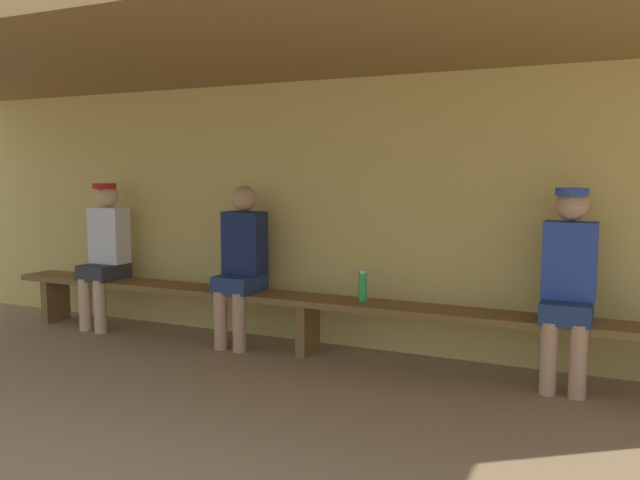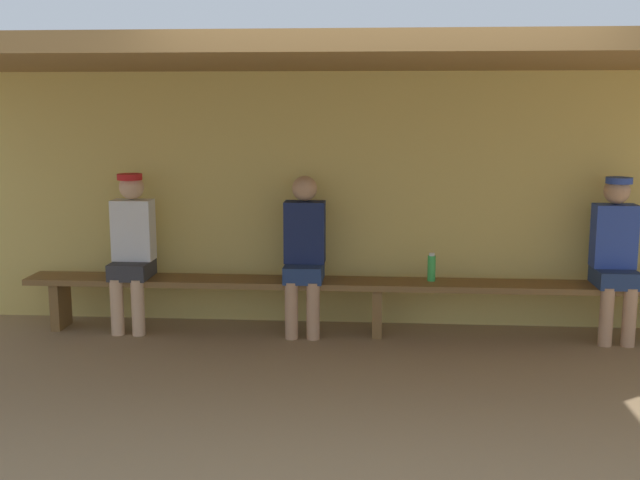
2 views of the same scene
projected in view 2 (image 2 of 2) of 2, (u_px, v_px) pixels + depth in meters
The scene contains 8 objects.
ground_plane at pixel (376, 403), 5.15m from camera, with size 24.00×24.00×0.00m, color #937754.
back_wall at pixel (379, 199), 6.92m from camera, with size 8.00×0.20×2.20m, color #D8BC60.
dugout_roof at pixel (380, 55), 5.44m from camera, with size 8.00×2.80×0.12m, color olive.
bench at pixel (377, 290), 6.60m from camera, with size 6.00×0.36×0.46m.
player_near_post at pixel (304, 249), 6.59m from camera, with size 0.34×0.42×1.34m.
player_in_white at pixel (132, 244), 6.70m from camera, with size 0.34×0.42×1.34m.
player_in_blue at pixel (615, 251), 6.40m from camera, with size 0.34×0.42×1.34m.
water_bottle_clear at pixel (431, 268), 6.58m from camera, with size 0.07×0.07×0.24m.
Camera 2 is at (0.01, -4.90, 1.94)m, focal length 44.15 mm.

